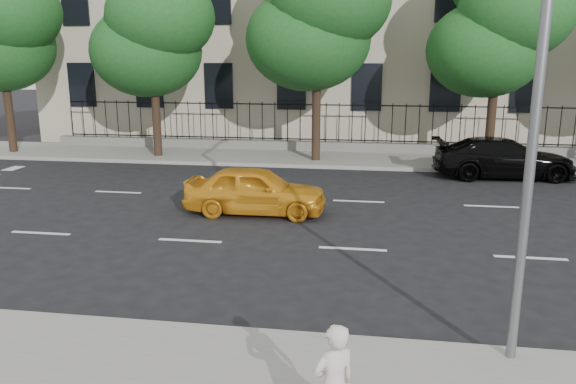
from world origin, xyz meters
name	(u,v)px	position (x,y,z in m)	size (l,w,h in m)	color
ground	(347,292)	(0.00, 0.00, 0.00)	(120.00, 120.00, 0.00)	black
far_sidewalk	(364,159)	(0.00, 14.00, 0.07)	(60.00, 4.00, 0.15)	gray
lane_markings	(356,222)	(0.00, 4.75, 0.01)	(49.60, 4.62, 0.01)	silver
iron_fence	(365,141)	(0.00, 15.70, 0.65)	(30.00, 0.50, 2.20)	slate
street_light	(536,3)	(2.50, -1.77, 5.15)	(0.25, 3.32, 8.05)	slate
tree_a	(1,16)	(-15.96, 13.36, 6.13)	(5.71, 5.31, 9.39)	#382619
tree_b	(153,22)	(-8.96, 13.36, 5.84)	(5.53, 5.12, 8.97)	#382619
tree_c	(319,5)	(-1.96, 13.36, 6.41)	(5.89, 5.50, 9.80)	#382619
tree_d	(500,18)	(5.04, 13.36, 5.84)	(5.34, 4.94, 8.84)	#382619
yellow_taxi	(256,190)	(-2.91, 5.18, 0.69)	(1.63, 4.05, 1.38)	orange
black_sedan	(504,158)	(5.22, 11.40, 0.74)	(2.08, 5.12, 1.49)	black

